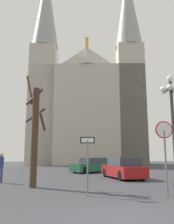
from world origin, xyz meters
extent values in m
plane|color=#38383D|center=(0.00, 0.00, 0.00)|extent=(120.00, 120.00, 0.00)
cube|color=#BCB5A5|center=(3.06, 37.49, 8.64)|extent=(21.45, 13.58, 17.28)
pyramid|color=#BCB5A5|center=(2.48, 32.99, 19.03)|extent=(7.27, 2.89, 3.50)
cylinder|color=gold|center=(2.48, 32.99, 21.68)|extent=(0.70, 0.70, 1.80)
cube|color=#BCB5A5|center=(-5.13, 35.25, 10.60)|extent=(5.07, 5.07, 21.20)
cone|color=gray|center=(-5.13, 35.25, 29.40)|extent=(4.97, 4.97, 16.40)
cube|color=#BCB5A5|center=(10.41, 33.23, 10.60)|extent=(5.07, 5.07, 21.20)
cone|color=gray|center=(10.41, 33.23, 29.40)|extent=(4.97, 4.97, 16.40)
cylinder|color=slate|center=(2.42, 3.12, 1.33)|extent=(0.08, 0.08, 2.66)
cylinder|color=red|center=(2.42, 3.12, 2.70)|extent=(0.73, 0.11, 0.73)
cylinder|color=white|center=(2.42, 3.09, 2.70)|extent=(0.64, 0.07, 0.64)
cylinder|color=slate|center=(-0.78, 3.60, 1.13)|extent=(0.07, 0.07, 2.27)
cube|color=black|center=(-0.78, 3.60, 2.27)|extent=(0.61, 0.08, 0.27)
cube|color=white|center=(-0.78, 3.58, 2.27)|extent=(0.51, 0.05, 0.19)
cylinder|color=#2D3833|center=(3.81, 5.04, 2.74)|extent=(0.16, 0.16, 5.47)
sphere|color=white|center=(3.81, 5.04, 5.65)|extent=(0.35, 0.35, 0.35)
cylinder|color=#2D3833|center=(4.01, 5.04, 5.06)|extent=(0.05, 0.40, 0.05)
sphere|color=white|center=(4.01, 5.39, 5.06)|extent=(0.31, 0.31, 0.31)
cylinder|color=#2D3833|center=(3.91, 5.21, 5.06)|extent=(0.38, 0.25, 0.05)
sphere|color=white|center=(3.60, 5.39, 5.06)|extent=(0.31, 0.31, 0.31)
cylinder|color=#2D3833|center=(3.70, 5.21, 5.06)|extent=(0.38, 0.25, 0.05)
sphere|color=white|center=(3.40, 5.04, 5.06)|extent=(0.31, 0.31, 0.31)
cylinder|color=#2D3833|center=(3.60, 5.04, 5.06)|extent=(0.05, 0.40, 0.05)
sphere|color=white|center=(3.60, 4.68, 5.06)|extent=(0.31, 0.31, 0.31)
cylinder|color=#2D3833|center=(3.70, 4.86, 5.06)|extent=(0.38, 0.25, 0.05)
cylinder|color=#2D3833|center=(3.91, 4.86, 5.06)|extent=(0.38, 0.25, 0.05)
cylinder|color=#473323|center=(-3.29, 6.46, 2.64)|extent=(0.36, 0.36, 5.28)
cylinder|color=#473323|center=(-3.35, 6.97, 3.85)|extent=(1.10, 0.25, 0.89)
cylinder|color=#473323|center=(-3.54, 6.71, 4.68)|extent=(0.64, 0.66, 0.73)
cylinder|color=#473323|center=(-3.29, 6.77, 4.90)|extent=(0.71, 0.14, 0.97)
cylinder|color=#473323|center=(-2.90, 6.35, 3.42)|extent=(0.37, 0.90, 0.93)
cylinder|color=#473323|center=(-3.67, 6.29, 5.35)|extent=(0.52, 0.91, 1.40)
cube|color=maroon|center=(2.60, 10.74, 0.52)|extent=(2.41, 4.67, 0.74)
cube|color=#333D47|center=(2.64, 10.52, 1.19)|extent=(1.94, 2.70, 0.62)
cylinder|color=black|center=(1.59, 12.12, 0.32)|extent=(0.31, 0.67, 0.64)
cylinder|color=black|center=(3.17, 12.35, 0.32)|extent=(0.31, 0.67, 0.64)
cylinder|color=black|center=(2.04, 9.12, 0.32)|extent=(0.31, 0.67, 0.64)
cylinder|color=black|center=(3.61, 9.35, 0.32)|extent=(0.31, 0.67, 0.64)
cube|color=#1E5B38|center=(1.18, 16.86, 0.51)|extent=(4.47, 3.73, 0.72)
cube|color=#333D47|center=(1.35, 16.97, 1.14)|extent=(2.82, 2.58, 0.54)
cylinder|color=black|center=(0.39, 15.43, 0.32)|extent=(0.66, 0.53, 0.64)
cylinder|color=black|center=(-0.45, 16.73, 0.32)|extent=(0.66, 0.53, 0.64)
cylinder|color=black|center=(2.80, 16.99, 0.32)|extent=(0.66, 0.53, 0.64)
cylinder|color=black|center=(1.96, 18.29, 0.32)|extent=(0.66, 0.53, 0.64)
cylinder|color=navy|center=(-5.42, 8.83, 0.44)|extent=(0.12, 0.12, 0.88)
cylinder|color=navy|center=(-5.50, 8.84, 1.21)|extent=(0.32, 0.32, 0.66)
sphere|color=tan|center=(-5.50, 8.84, 1.66)|extent=(0.24, 0.24, 0.24)
camera|label=1|loc=(-1.94, -6.41, 1.63)|focal=37.94mm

